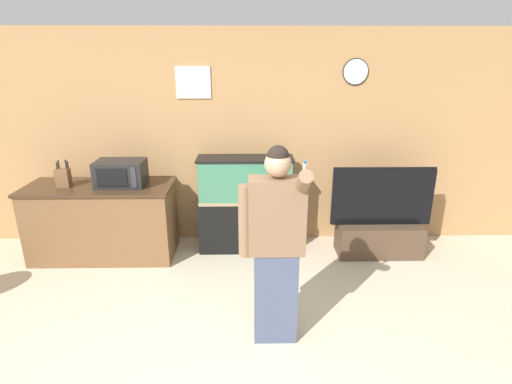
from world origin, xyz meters
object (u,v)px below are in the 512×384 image
at_px(microwave, 121,173).
at_px(knife_block, 63,177).
at_px(person_standing, 275,245).
at_px(counter_island, 103,221).
at_px(tv_on_stand, 379,229).
at_px(aquarium_on_stand, 246,204).

relative_size(microwave, knife_block, 1.73).
bearing_deg(person_standing, knife_block, 147.18).
bearing_deg(person_standing, counter_island, 141.86).
height_order(knife_block, tv_on_stand, knife_block).
distance_m(knife_block, person_standing, 2.73).
bearing_deg(knife_block, counter_island, 5.24).
bearing_deg(microwave, knife_block, -177.24).
distance_m(microwave, person_standing, 2.24).
height_order(tv_on_stand, person_standing, person_standing).
bearing_deg(person_standing, aquarium_on_stand, 98.52).
bearing_deg(tv_on_stand, counter_island, 179.74).
distance_m(knife_block, tv_on_stand, 3.70).
bearing_deg(knife_block, microwave, 2.76).
relative_size(aquarium_on_stand, tv_on_stand, 0.98).
bearing_deg(microwave, aquarium_on_stand, 6.76).
xyz_separation_m(counter_island, person_standing, (1.92, -1.51, 0.42)).
bearing_deg(knife_block, person_standing, -32.82).
distance_m(knife_block, aquarium_on_stand, 2.09).
distance_m(counter_island, knife_block, 0.66).
relative_size(counter_island, microwave, 3.11).
distance_m(microwave, tv_on_stand, 3.08).
relative_size(counter_island, tv_on_stand, 1.40).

